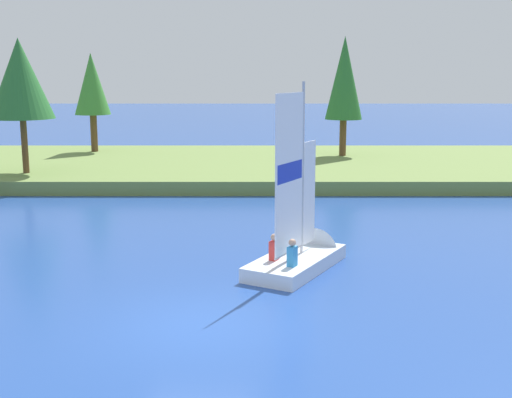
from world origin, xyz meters
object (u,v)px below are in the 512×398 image
at_px(shoreline_tree_midleft, 23,79).
at_px(shoreline_tree_centre, 94,85).
at_px(shoreline_tree_midright, 346,79).
at_px(sailboat, 308,250).

xyz_separation_m(shoreline_tree_midleft, shoreline_tree_centre, (1.27, 8.70, -0.47)).
distance_m(shoreline_tree_midright, sailboat, 20.82).
height_order(shoreline_tree_midleft, shoreline_tree_midright, shoreline_tree_midright).
bearing_deg(sailboat, shoreline_tree_midright, 18.71).
bearing_deg(sailboat, shoreline_tree_centre, 56.64).
distance_m(shoreline_tree_midleft, shoreline_tree_centre, 8.80).
xyz_separation_m(shoreline_tree_midleft, sailboat, (12.75, -13.24, -4.79)).
xyz_separation_m(shoreline_tree_centre, shoreline_tree_midright, (15.11, -1.98, 0.39)).
height_order(shoreline_tree_midleft, shoreline_tree_centre, shoreline_tree_midleft).
relative_size(shoreline_tree_midleft, shoreline_tree_midright, 0.94).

